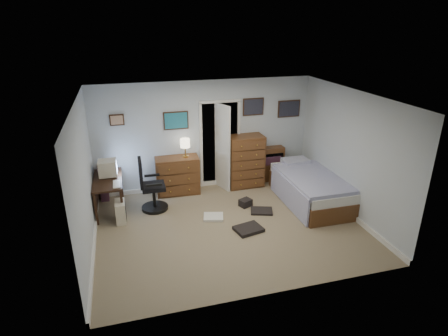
% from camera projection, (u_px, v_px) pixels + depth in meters
% --- Properties ---
extents(floor, '(5.00, 4.00, 0.02)m').
position_uv_depth(floor, '(229.00, 227.00, 7.24)').
color(floor, gray).
rests_on(floor, ground).
extents(computer_desk, '(0.57, 1.23, 0.71)m').
position_uv_depth(computer_desk, '(104.00, 187.00, 7.64)').
color(computer_desk, black).
rests_on(computer_desk, floor).
extents(crt_monitor, '(0.37, 0.34, 0.34)m').
position_uv_depth(crt_monitor, '(108.00, 168.00, 7.67)').
color(crt_monitor, beige).
rests_on(crt_monitor, computer_desk).
extents(keyboard, '(0.14, 0.38, 0.02)m').
position_uv_depth(keyboard, '(117.00, 184.00, 7.33)').
color(keyboard, beige).
rests_on(keyboard, computer_desk).
extents(pc_tower, '(0.20, 0.40, 0.42)m').
position_uv_depth(pc_tower, '(121.00, 212.00, 7.34)').
color(pc_tower, beige).
rests_on(pc_tower, floor).
extents(office_chair, '(0.56, 0.56, 1.14)m').
position_uv_depth(office_chair, '(151.00, 190.00, 7.72)').
color(office_chair, black).
rests_on(office_chair, floor).
extents(media_stack, '(0.17, 0.17, 0.85)m').
position_uv_depth(media_stack, '(103.00, 183.00, 8.12)').
color(media_stack, maroon).
rests_on(media_stack, floor).
extents(low_dresser, '(0.99, 0.53, 0.86)m').
position_uv_depth(low_dresser, '(178.00, 175.00, 8.49)').
color(low_dresser, brown).
rests_on(low_dresser, floor).
extents(table_lamp, '(0.22, 0.22, 0.42)m').
position_uv_depth(table_lamp, '(185.00, 144.00, 8.27)').
color(table_lamp, gold).
rests_on(table_lamp, low_dresser).
extents(doorway, '(0.96, 1.12, 2.05)m').
position_uv_depth(doorway, '(217.00, 141.00, 8.98)').
color(doorway, black).
rests_on(doorway, floor).
extents(tall_dresser, '(0.85, 0.52, 1.23)m').
position_uv_depth(tall_dresser, '(245.00, 161.00, 8.80)').
color(tall_dresser, brown).
rests_on(tall_dresser, floor).
extents(headboard_bookcase, '(0.96, 0.27, 0.86)m').
position_uv_depth(headboard_bookcase, '(265.00, 164.00, 9.09)').
color(headboard_bookcase, brown).
rests_on(headboard_bookcase, floor).
extents(bed, '(1.16, 2.14, 0.70)m').
position_uv_depth(bed, '(310.00, 188.00, 8.10)').
color(bed, brown).
rests_on(bed, floor).
extents(wall_posters, '(4.38, 0.04, 0.60)m').
position_uv_depth(wall_posters, '(229.00, 113.00, 8.50)').
color(wall_posters, '#331E11').
rests_on(wall_posters, floor).
extents(floor_clutter, '(1.52, 1.36, 0.16)m').
position_uv_depth(floor_clutter, '(243.00, 217.00, 7.50)').
color(floor_clutter, black).
rests_on(floor_clutter, floor).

